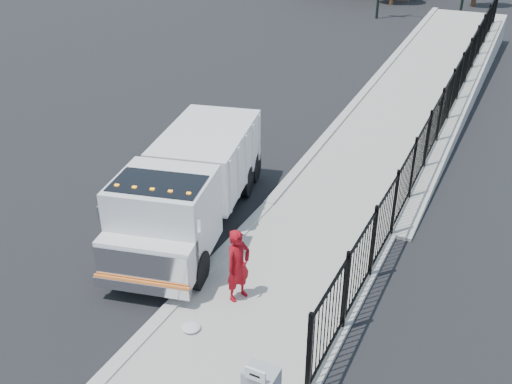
% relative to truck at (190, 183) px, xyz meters
% --- Properties ---
extents(ground, '(120.00, 120.00, 0.00)m').
position_rel_truck_xyz_m(ground, '(1.41, -2.09, -1.35)').
color(ground, black).
rests_on(ground, ground).
extents(sidewalk, '(3.55, 12.00, 0.12)m').
position_rel_truck_xyz_m(sidewalk, '(3.33, -4.09, -1.29)').
color(sidewalk, '#9E998E').
rests_on(sidewalk, ground).
extents(curb, '(0.30, 12.00, 0.16)m').
position_rel_truck_xyz_m(curb, '(1.41, -4.09, -1.27)').
color(curb, '#ADAAA3').
rests_on(curb, ground).
extents(ramp, '(3.95, 24.06, 3.19)m').
position_rel_truck_xyz_m(ramp, '(3.53, 13.91, -1.35)').
color(ramp, '#9E998E').
rests_on(ramp, ground).
extents(iron_fence, '(0.10, 28.00, 1.80)m').
position_rel_truck_xyz_m(iron_fence, '(4.96, 9.91, -0.45)').
color(iron_fence, black).
rests_on(iron_fence, ground).
extents(truck, '(3.77, 7.35, 2.41)m').
position_rel_truck_xyz_m(truck, '(0.00, 0.00, 0.00)').
color(truck, black).
rests_on(truck, ground).
extents(worker, '(0.60, 0.73, 1.71)m').
position_rel_truck_xyz_m(worker, '(2.58, -2.21, -0.38)').
color(worker, maroon).
rests_on(worker, sidewalk).
extents(arrow_sign, '(0.35, 0.04, 0.22)m').
position_rel_truck_xyz_m(arrow_sign, '(4.51, -5.28, 0.13)').
color(arrow_sign, white).
rests_on(arrow_sign, utility_cabinet).
extents(debris, '(0.40, 0.40, 0.10)m').
position_rel_truck_xyz_m(debris, '(2.18, -3.56, -1.18)').
color(debris, silver).
rests_on(debris, sidewalk).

